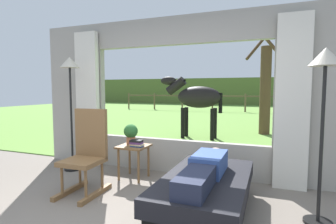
% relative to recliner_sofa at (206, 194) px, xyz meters
% --- Properties ---
extents(back_wall_with_window, '(5.20, 0.12, 2.55)m').
position_rel_recliner_sofa_xyz_m(back_wall_with_window, '(-0.77, 1.27, 1.03)').
color(back_wall_with_window, '#9E998E').
rests_on(back_wall_with_window, ground_plane).
extents(curtain_panel_left, '(0.44, 0.10, 2.40)m').
position_rel_recliner_sofa_xyz_m(curtain_panel_left, '(-2.46, 1.13, 0.98)').
color(curtain_panel_left, silver).
rests_on(curtain_panel_left, ground_plane).
extents(curtain_panel_right, '(0.44, 0.10, 2.40)m').
position_rel_recliner_sofa_xyz_m(curtain_panel_right, '(0.92, 1.13, 0.98)').
color(curtain_panel_right, silver).
rests_on(curtain_panel_right, ground_plane).
extents(outdoor_pasture_lawn, '(36.00, 21.68, 0.02)m').
position_rel_recliner_sofa_xyz_m(outdoor_pasture_lawn, '(-0.77, 12.17, -0.21)').
color(outdoor_pasture_lawn, olive).
rests_on(outdoor_pasture_lawn, ground_plane).
extents(distant_hill_ridge, '(36.00, 2.00, 2.40)m').
position_rel_recliner_sofa_xyz_m(distant_hill_ridge, '(-0.77, 22.01, 0.98)').
color(distant_hill_ridge, '#516330').
rests_on(distant_hill_ridge, ground_plane).
extents(recliner_sofa, '(0.90, 1.70, 0.42)m').
position_rel_recliner_sofa_xyz_m(recliner_sofa, '(0.00, 0.00, 0.00)').
color(recliner_sofa, black).
rests_on(recliner_sofa, ground_plane).
extents(reclining_person, '(0.34, 1.43, 0.22)m').
position_rel_recliner_sofa_xyz_m(reclining_person, '(-0.00, -0.05, 0.30)').
color(reclining_person, '#334C8C').
rests_on(reclining_person, recliner_sofa).
extents(rocking_chair, '(0.50, 0.70, 1.12)m').
position_rel_recliner_sofa_xyz_m(rocking_chair, '(-1.64, 0.03, 0.33)').
color(rocking_chair, brown).
rests_on(rocking_chair, ground_plane).
extents(side_table, '(0.44, 0.44, 0.52)m').
position_rel_recliner_sofa_xyz_m(side_table, '(-1.31, 0.74, 0.21)').
color(side_table, brown).
rests_on(side_table, ground_plane).
extents(potted_plant, '(0.22, 0.22, 0.32)m').
position_rel_recliner_sofa_xyz_m(potted_plant, '(-1.39, 0.80, 0.48)').
color(potted_plant, '#9E6042').
rests_on(potted_plant, side_table).
extents(book_stack, '(0.21, 0.14, 0.10)m').
position_rel_recliner_sofa_xyz_m(book_stack, '(-1.22, 0.67, 0.35)').
color(book_stack, '#23478C').
rests_on(book_stack, side_table).
extents(floor_lamp_left, '(0.32, 0.32, 1.93)m').
position_rel_recliner_sofa_xyz_m(floor_lamp_left, '(-2.52, 0.76, 1.34)').
color(floor_lamp_left, black).
rests_on(floor_lamp_left, ground_plane).
extents(floor_lamp_right, '(0.32, 0.32, 1.80)m').
position_rel_recliner_sofa_xyz_m(floor_lamp_right, '(1.14, 0.17, 1.23)').
color(floor_lamp_right, black).
rests_on(floor_lamp_right, ground_plane).
extents(horse, '(1.81, 0.60, 1.73)m').
position_rel_recliner_sofa_xyz_m(horse, '(-1.29, 4.34, 0.94)').
color(horse, black).
rests_on(horse, outdoor_pasture_lawn).
extents(pasture_tree, '(1.35, 1.36, 3.50)m').
position_rel_recliner_sofa_xyz_m(pasture_tree, '(0.51, 5.72, 1.32)').
color(pasture_tree, '#4C3823').
rests_on(pasture_tree, outdoor_pasture_lawn).
extents(pasture_fence_line, '(16.10, 0.10, 1.10)m').
position_rel_recliner_sofa_xyz_m(pasture_fence_line, '(-0.77, 13.79, 0.53)').
color(pasture_fence_line, brown).
rests_on(pasture_fence_line, outdoor_pasture_lawn).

